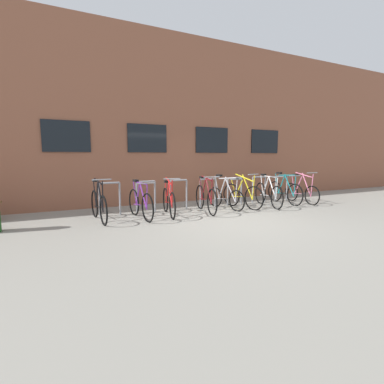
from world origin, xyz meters
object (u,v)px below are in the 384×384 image
(bicycle_teal, at_px, (284,192))
(bicycle_silver, at_px, (225,197))
(bicycle_white, at_px, (268,194))
(bicycle_red, at_px, (169,201))
(bicycle_maroon, at_px, (206,198))
(bicycle_purple, at_px, (140,203))
(bicycle_black, at_px, (99,205))
(bicycle_yellow, at_px, (242,195))
(bicycle_pink, at_px, (301,192))

(bicycle_teal, bearing_deg, bicycle_silver, 179.55)
(bicycle_white, relative_size, bicycle_red, 1.03)
(bicycle_silver, bearing_deg, bicycle_maroon, -167.91)
(bicycle_maroon, distance_m, bicycle_silver, 0.79)
(bicycle_purple, bearing_deg, bicycle_red, 4.35)
(bicycle_red, bearing_deg, bicycle_black, 176.66)
(bicycle_teal, bearing_deg, bicycle_white, -167.36)
(bicycle_teal, relative_size, bicycle_red, 1.01)
(bicycle_yellow, height_order, bicycle_silver, bicycle_yellow)
(bicycle_teal, height_order, bicycle_pink, bicycle_pink)
(bicycle_black, distance_m, bicycle_silver, 3.71)
(bicycle_white, distance_m, bicycle_yellow, 0.93)
(bicycle_maroon, relative_size, bicycle_purple, 1.07)
(bicycle_maroon, bearing_deg, bicycle_purple, -179.02)
(bicycle_maroon, distance_m, bicycle_teal, 3.12)
(bicycle_black, xyz_separation_m, bicycle_teal, (6.05, 0.01, -0.00))
(bicycle_black, height_order, bicycle_red, bicycle_black)
(bicycle_silver, bearing_deg, bicycle_teal, -0.45)
(bicycle_white, height_order, bicycle_silver, bicycle_silver)
(bicycle_red, xyz_separation_m, bicycle_pink, (4.85, -0.04, -0.01))
(bicycle_maroon, relative_size, bicycle_black, 1.03)
(bicycle_pink, bearing_deg, bicycle_black, 178.77)
(bicycle_purple, xyz_separation_m, bicycle_yellow, (3.25, 0.11, 0.00))
(bicycle_purple, xyz_separation_m, bicycle_black, (-1.01, 0.17, 0.01))
(bicycle_purple, distance_m, bicycle_silver, 2.71)
(bicycle_black, bearing_deg, bicycle_yellow, -0.73)
(bicycle_maroon, bearing_deg, bicycle_white, -1.22)
(bicycle_black, bearing_deg, bicycle_purple, -9.38)
(bicycle_black, bearing_deg, bicycle_maroon, -2.61)
(bicycle_maroon, height_order, bicycle_black, bicycle_black)
(bicycle_yellow, height_order, bicycle_pink, bicycle_yellow)
(bicycle_maroon, height_order, bicycle_silver, bicycle_maroon)
(bicycle_silver, bearing_deg, bicycle_white, -8.25)
(bicycle_purple, xyz_separation_m, bicycle_pink, (5.65, 0.02, -0.02))
(bicycle_teal, bearing_deg, bicycle_pink, -14.43)
(bicycle_purple, relative_size, bicycle_silver, 1.06)
(bicycle_maroon, height_order, bicycle_teal, bicycle_maroon)
(bicycle_maroon, xyz_separation_m, bicycle_white, (2.24, -0.05, -0.01))
(bicycle_white, distance_m, bicycle_teal, 0.89)
(bicycle_maroon, bearing_deg, bicycle_yellow, 3.43)
(bicycle_yellow, bearing_deg, bicycle_red, -178.80)
(bicycle_purple, distance_m, bicycle_yellow, 3.25)
(bicycle_teal, distance_m, bicycle_pink, 0.63)
(bicycle_white, relative_size, bicycle_pink, 1.07)
(bicycle_red, height_order, bicycle_pink, bicycle_pink)
(bicycle_silver, bearing_deg, bicycle_purple, -175.80)
(bicycle_purple, relative_size, bicycle_white, 0.95)
(bicycle_maroon, distance_m, bicycle_red, 1.12)
(bicycle_maroon, xyz_separation_m, bicycle_yellow, (1.33, 0.08, -0.01))
(bicycle_black, height_order, bicycle_teal, bicycle_black)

